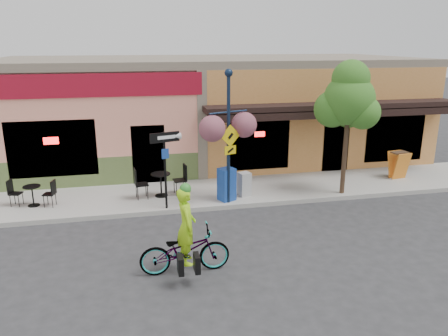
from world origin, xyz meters
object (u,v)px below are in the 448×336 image
Objects in this scene: one_way_sign at (165,171)px; street_tree at (347,128)px; lamp_post at (228,138)px; newspaper_box_blue at (227,184)px; bicycle at (185,250)px; newspaper_box_grey at (244,184)px; cyclist_rider at (187,236)px; building at (209,108)px.

one_way_sign is 0.53× the size of street_tree.
newspaper_box_blue is at bearing 70.72° from lamp_post.
bicycle reaches higher than newspaper_box_grey.
lamp_post is at bearing -179.14° from street_tree.
cyclist_rider is at bearing -135.67° from lamp_post.
street_tree reaches higher than newspaper_box_grey.
cyclist_rider is (-2.48, -10.62, -1.34)m from building.
bicycle is at bearing -146.53° from street_tree.
newspaper_box_blue is at bearing -24.39° from cyclist_rider.
one_way_sign is at bearing 162.54° from lamp_post.
building is at bearing 53.67° from one_way_sign.
newspaper_box_grey is at bearing -89.47° from building.
street_tree is (5.96, 3.94, 1.88)m from bicycle.
one_way_sign reaches higher than cyclist_rider.
cyclist_rider is 1.68× the size of newspaper_box_blue.
newspaper_box_blue is at bearing 177.77° from street_tree.
street_tree is at bearing -25.79° from newspaper_box_blue.
cyclist_rider reaches higher than bicycle.
cyclist_rider is at bearing -103.14° from building.
newspaper_box_blue is (-0.00, 0.22, -1.59)m from lamp_post.
building reaches higher than bicycle.
bicycle is 2.59× the size of newspaper_box_grey.
lamp_post is at bearing -159.85° from newspaper_box_grey.
bicycle is at bearing -103.84° from one_way_sign.
lamp_post is (1.91, 3.88, 1.74)m from bicycle.
newspaper_box_grey is at bearing 172.22° from street_tree.
lamp_post reaches higher than newspaper_box_grey.
cyclist_rider reaches higher than newspaper_box_grey.
one_way_sign is 2.87m from newspaper_box_grey.
newspaper_box_blue is at bearing -95.42° from building.
bicycle is 1.15× the size of cyclist_rider.
lamp_post is 2.21m from one_way_sign.
bicycle is 0.37m from cyclist_rider.
one_way_sign is 3.01× the size of newspaper_box_grey.
building is at bearing 61.02° from newspaper_box_blue.
street_tree is at bearing -62.78° from building.
cyclist_rider is 4.51m from newspaper_box_blue.
bicycle is 0.46× the size of street_tree.
street_tree reaches higher than newspaper_box_blue.
lamp_post is at bearing -112.82° from newspaper_box_blue.
bicycle is 1.93× the size of newspaper_box_blue.
bicycle is 4.52m from newspaper_box_blue.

